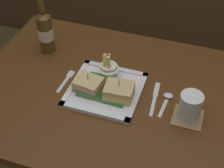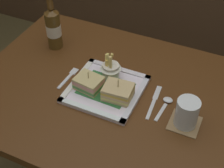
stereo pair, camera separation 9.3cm
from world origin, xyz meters
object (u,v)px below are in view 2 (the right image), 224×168
Objects in this scene: square_plate at (106,89)px; spoon at (166,103)px; knife at (154,100)px; sandwich_half_left at (89,83)px; dining_table at (118,125)px; beer_bottle at (53,27)px; fries_cup at (111,68)px; water_glass at (187,114)px; sandwich_half_right at (118,92)px; fork at (69,77)px.

square_plate is 0.22m from spoon.
spoon is (0.04, 0.00, 0.00)m from knife.
sandwich_half_left is at bearing -169.16° from knife.
beer_bottle is (-0.36, 0.15, 0.27)m from dining_table.
square_plate is at bearing -172.80° from spoon.
beer_bottle is (-0.31, 0.16, 0.09)m from square_plate.
sandwich_half_left reaches higher than square_plate.
fries_cup reaches higher than water_glass.
square_plate is 0.07m from sandwich_half_right.
sandwich_half_right is at bearing -51.76° from fries_cup.
dining_table is at bearing -172.48° from spoon.
sandwich_half_right is 0.13m from knife.
water_glass is at bearing -2.09° from sandwich_half_left.
fork is at bearing 172.34° from sandwich_half_right.
sandwich_half_right is 0.25m from water_glass.
water_glass reaches higher than dining_table.
knife is (-0.13, 0.06, -0.05)m from water_glass.
fries_cup is at bearing 167.23° from knife.
beer_bottle is (-0.30, 0.09, 0.04)m from fries_cup.
beer_bottle is at bearing 163.21° from fries_cup.
sandwich_half_left is 0.84× the size of spoon.
fries_cup is 0.43× the size of beer_bottle.
dining_table is at bearing 110.83° from sandwich_half_right.
beer_bottle is 0.65m from water_glass.
sandwich_half_right is 0.87× the size of spoon.
fries_cup is at bearing 170.34° from spoon.
fork and knife have the same top height.
knife is at bearing 2.70° from fork.
sandwich_half_right reaches higher than dining_table.
water_glass is at bearing -17.31° from beer_bottle.
fries_cup reaches higher than spoon.
sandwich_half_left is at bearing -160.29° from square_plate.
sandwich_half_right is (0.01, -0.03, 0.21)m from dining_table.
dining_table is 0.28m from fork.
beer_bottle is 0.23m from fork.
square_plate is at bearing -79.99° from fries_cup.
fries_cup reaches higher than fork.
water_glass is (0.25, -0.01, 0.01)m from sandwich_half_right.
dining_table is 0.24m from sandwich_half_left.
dining_table is at bearing -0.97° from fork.
water_glass is (0.62, -0.19, -0.05)m from beer_bottle.
sandwich_half_left is 0.32m from beer_bottle.
sandwich_half_left reaches higher than fork.
knife is 0.04m from spoon.
beer_bottle is 0.52m from knife.
dining_table is 0.34m from water_glass.
water_glass reaches higher than spoon.
sandwich_half_left is 0.80× the size of fork.
spoon is at bearing 2.91° from fork.
spoon is (0.23, -0.04, -0.05)m from fries_cup.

